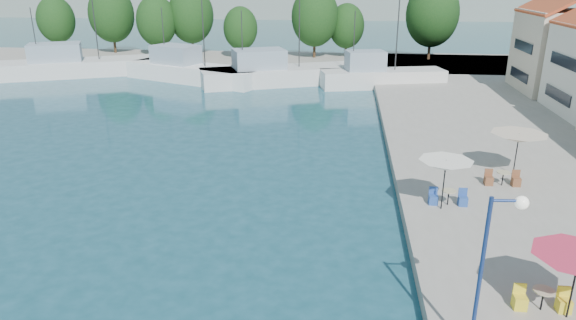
# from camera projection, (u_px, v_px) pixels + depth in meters

# --- Properties ---
(quay_far) EXTENTS (90.00, 16.00, 0.60)m
(quay_far) POSITION_uv_depth(u_px,v_px,m) (263.00, 62.00, 67.97)
(quay_far) COLOR gray
(quay_far) RESTS_ON ground
(building_06) EXTENTS (9.00, 8.80, 10.20)m
(building_06) POSITION_uv_depth(u_px,v_px,m) (573.00, 39.00, 47.84)
(building_06) COLOR beige
(building_06) RESTS_ON quay_right
(trawler_01) EXTENTS (19.10, 12.23, 10.20)m
(trawler_01) POSITION_uv_depth(u_px,v_px,m) (79.00, 66.00, 60.33)
(trawler_01) COLOR silver
(trawler_01) RESTS_ON ground
(trawler_02) EXTENTS (16.83, 10.64, 10.20)m
(trawler_02) POSITION_uv_depth(u_px,v_px,m) (191.00, 71.00, 57.11)
(trawler_02) COLOR white
(trawler_02) RESTS_ON ground
(trawler_03) EXTENTS (18.16, 11.00, 10.20)m
(trawler_03) POSITION_uv_depth(u_px,v_px,m) (279.00, 74.00, 55.44)
(trawler_03) COLOR silver
(trawler_03) RESTS_ON ground
(trawler_04) EXTENTS (13.39, 6.34, 10.20)m
(trawler_04) POSITION_uv_depth(u_px,v_px,m) (379.00, 77.00, 53.96)
(trawler_04) COLOR silver
(trawler_04) RESTS_ON ground
(tree_01) EXTENTS (5.30, 5.30, 7.84)m
(tree_01) POSITION_uv_depth(u_px,v_px,m) (56.00, 20.00, 74.15)
(tree_01) COLOR #3F2B19
(tree_01) RESTS_ON quay_far
(tree_02) EXTENTS (6.32, 6.32, 9.36)m
(tree_02) POSITION_uv_depth(u_px,v_px,m) (111.00, 14.00, 72.51)
(tree_02) COLOR #3F2B19
(tree_02) RESTS_ON quay_far
(tree_03) EXTENTS (5.48, 5.48, 8.11)m
(tree_03) POSITION_uv_depth(u_px,v_px,m) (156.00, 21.00, 70.18)
(tree_03) COLOR #3F2B19
(tree_03) RESTS_ON quay_far
(tree_04) EXTENTS (6.28, 6.28, 9.30)m
(tree_04) POSITION_uv_depth(u_px,v_px,m) (191.00, 15.00, 71.54)
(tree_04) COLOR #3F2B19
(tree_04) RESTS_ON quay_far
(tree_05) EXTENTS (4.56, 4.56, 6.74)m
(tree_05) POSITION_uv_depth(u_px,v_px,m) (241.00, 28.00, 68.43)
(tree_05) COLOR #3F2B19
(tree_05) RESTS_ON quay_far
(tree_06) EXTENTS (6.28, 6.28, 9.29)m
(tree_06) POSITION_uv_depth(u_px,v_px,m) (315.00, 17.00, 68.16)
(tree_06) COLOR #3F2B19
(tree_06) RESTS_ON quay_far
(tree_07) EXTENTS (4.79, 4.79, 7.09)m
(tree_07) POSITION_uv_depth(u_px,v_px,m) (347.00, 26.00, 69.49)
(tree_07) COLOR #3F2B19
(tree_07) RESTS_ON quay_far
(tree_08) EXTENTS (6.83, 6.83, 10.11)m
(tree_08) POSITION_uv_depth(u_px,v_px,m) (432.00, 14.00, 66.58)
(tree_08) COLOR #3F2B19
(tree_08) RESTS_ON quay_far
(umbrella_white) EXTENTS (2.53, 2.53, 2.46)m
(umbrella_white) POSITION_uv_depth(u_px,v_px,m) (446.00, 165.00, 23.74)
(umbrella_white) COLOR black
(umbrella_white) RESTS_ON quay_right
(umbrella_cream) EXTENTS (3.05, 3.05, 2.40)m
(umbrella_cream) POSITION_uv_depth(u_px,v_px,m) (519.00, 138.00, 27.98)
(umbrella_cream) COLOR black
(umbrella_cream) RESTS_ON quay_right
(cafe_table_01) EXTENTS (1.82, 0.70, 0.76)m
(cafe_table_01) POSITION_uv_depth(u_px,v_px,m) (542.00, 302.00, 16.98)
(cafe_table_01) COLOR black
(cafe_table_01) RESTS_ON quay_right
(cafe_table_02) EXTENTS (1.82, 0.70, 0.76)m
(cafe_table_02) POSITION_uv_depth(u_px,v_px,m) (448.00, 199.00, 24.81)
(cafe_table_02) COLOR black
(cafe_table_02) RESTS_ON quay_right
(cafe_table_03) EXTENTS (1.82, 0.70, 0.76)m
(cafe_table_03) POSITION_uv_depth(u_px,v_px,m) (502.00, 180.00, 27.12)
(cafe_table_03) COLOR black
(cafe_table_03) RESTS_ON quay_right
(street_lamp) EXTENTS (1.04, 0.36, 5.03)m
(street_lamp) POSITION_uv_depth(u_px,v_px,m) (496.00, 248.00, 13.97)
(street_lamp) COLOR navy
(street_lamp) RESTS_ON quay_right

